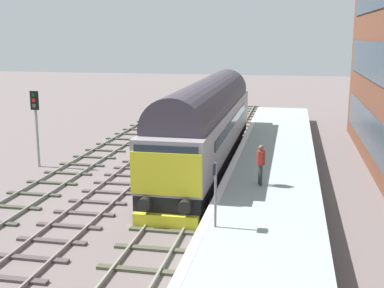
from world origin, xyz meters
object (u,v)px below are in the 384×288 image
(diesel_locomotive, at_px, (207,121))
(waiting_passenger, at_px, (261,161))
(signal_post_near, at_px, (36,118))
(platform_number_sign, at_px, (215,185))

(diesel_locomotive, bearing_deg, waiting_passenger, -62.40)
(signal_post_near, bearing_deg, waiting_passenger, -20.27)
(diesel_locomotive, bearing_deg, signal_post_near, -169.17)
(diesel_locomotive, relative_size, waiting_passenger, 11.14)
(signal_post_near, relative_size, platform_number_sign, 1.96)
(diesel_locomotive, xyz_separation_m, signal_post_near, (-8.87, -1.70, 0.16))
(platform_number_sign, bearing_deg, waiting_passenger, 77.28)
(platform_number_sign, relative_size, waiting_passenger, 1.27)
(signal_post_near, bearing_deg, diesel_locomotive, 10.83)
(diesel_locomotive, xyz_separation_m, waiting_passenger, (3.22, -6.16, -0.49))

